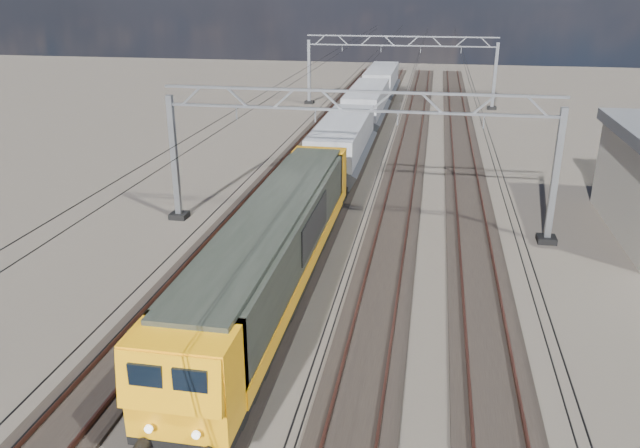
% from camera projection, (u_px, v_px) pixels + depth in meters
% --- Properties ---
extents(ground, '(160.00, 160.00, 0.00)m').
position_uv_depth(ground, '(342.00, 261.00, 28.43)').
color(ground, '#2C2721').
rests_on(ground, ground).
extents(track_outer_west, '(2.60, 140.00, 0.30)m').
position_uv_depth(track_outer_west, '(217.00, 250.00, 29.41)').
color(track_outer_west, black).
rests_on(track_outer_west, ground).
extents(track_loco, '(2.60, 140.00, 0.30)m').
position_uv_depth(track_loco, '(300.00, 256.00, 28.74)').
color(track_loco, black).
rests_on(track_loco, ground).
extents(track_inner_east, '(2.60, 140.00, 0.30)m').
position_uv_depth(track_inner_east, '(386.00, 263.00, 28.07)').
color(track_inner_east, black).
rests_on(track_inner_east, ground).
extents(track_outer_east, '(2.60, 140.00, 0.30)m').
position_uv_depth(track_outer_east, '(477.00, 269.00, 27.40)').
color(track_outer_east, black).
rests_on(track_outer_east, ground).
extents(catenary_gantry_mid, '(19.90, 0.90, 7.11)m').
position_uv_depth(catenary_gantry_mid, '(355.00, 156.00, 30.71)').
color(catenary_gantry_mid, gray).
rests_on(catenary_gantry_mid, ground).
extents(catenary_gantry_far, '(19.90, 0.90, 7.11)m').
position_uv_depth(catenary_gantry_far, '(400.00, 68.00, 63.81)').
color(catenary_gantry_far, gray).
rests_on(catenary_gantry_far, ground).
extents(overhead_wires, '(12.03, 140.00, 0.53)m').
position_uv_depth(overhead_wires, '(365.00, 104.00, 33.74)').
color(overhead_wires, black).
rests_on(overhead_wires, ground).
extents(locomotive, '(2.76, 21.10, 3.62)m').
position_uv_depth(locomotive, '(276.00, 246.00, 24.05)').
color(locomotive, black).
rests_on(locomotive, ground).
extents(hopper_wagon_lead, '(3.38, 13.00, 3.25)m').
position_uv_depth(hopper_wagon_lead, '(343.00, 143.00, 40.35)').
color(hopper_wagon_lead, black).
rests_on(hopper_wagon_lead, ground).
extents(hopper_wagon_mid, '(3.38, 13.00, 3.25)m').
position_uv_depth(hopper_wagon_mid, '(367.00, 105.00, 53.41)').
color(hopper_wagon_mid, black).
rests_on(hopper_wagon_mid, ground).
extents(hopper_wagon_third, '(3.38, 13.00, 3.25)m').
position_uv_depth(hopper_wagon_third, '(381.00, 82.00, 66.46)').
color(hopper_wagon_third, black).
rests_on(hopper_wagon_third, ground).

